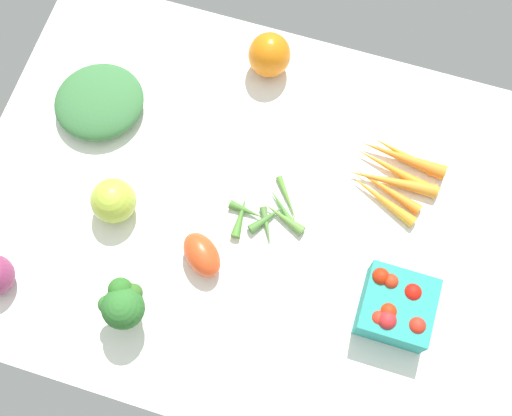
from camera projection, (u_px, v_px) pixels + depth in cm
name	position (u px, v px, depth cm)	size (l,w,h in cm)	color
tablecloth	(256.00, 213.00, 119.12)	(104.00, 76.00, 2.00)	white
carrot_bunch	(394.00, 174.00, 119.29)	(17.51, 16.10, 2.80)	orange
leafy_greens_clump	(99.00, 102.00, 122.61)	(16.07, 16.81, 5.09)	#37703C
okra_pile	(267.00, 214.00, 117.13)	(14.36, 13.72, 1.95)	#468330
roma_tomato	(202.00, 255.00, 112.72)	(8.58, 5.46, 5.46)	#E2481F
broccoli_head	(123.00, 305.00, 106.04)	(7.89, 8.12, 10.56)	#91BA7A
berry_basket	(396.00, 307.00, 108.63)	(11.72, 11.72, 8.07)	teal
heirloom_tomato_green	(113.00, 201.00, 114.59)	(8.04, 8.04, 8.04)	#A3B93A
bell_pepper_orange	(269.00, 55.00, 123.62)	(8.10, 8.10, 9.08)	orange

